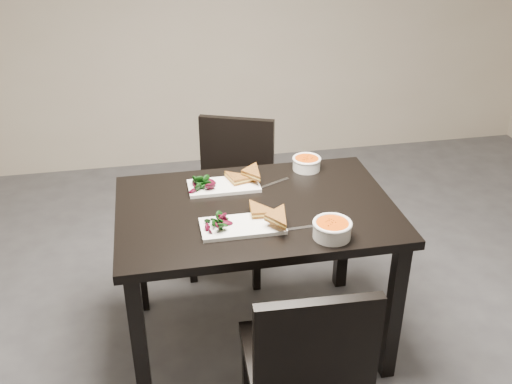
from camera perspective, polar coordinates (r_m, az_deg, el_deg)
table at (r=2.56m, az=0.00°, el=-3.32°), size 1.20×0.80×0.75m
chair_near at (r=2.16m, az=5.04°, el=-16.33°), size 0.44×0.44×0.85m
chair_far at (r=3.24m, az=-2.27°, el=0.54°), size 0.54×0.54×0.85m
plate_near at (r=2.36m, az=-1.35°, el=-3.37°), size 0.34×0.17×0.02m
sandwich_near at (r=2.36m, az=0.13°, el=-2.28°), size 0.18×0.14×0.06m
salad_near at (r=2.33m, az=-3.79°, el=-2.94°), size 0.11×0.10×0.05m
soup_bowl_near at (r=2.30m, az=7.49°, el=-3.56°), size 0.16×0.16×0.07m
cutlery_near at (r=2.36m, az=4.14°, el=-3.58°), size 0.18×0.03×0.00m
plate_far at (r=2.66m, az=-3.19°, el=0.60°), size 0.32×0.16×0.02m
sandwich_far at (r=2.64m, az=-1.77°, el=1.24°), size 0.19×0.16×0.05m
salad_far at (r=2.64m, az=-5.35°, el=0.99°), size 0.10×0.09×0.04m
soup_bowl_far at (r=2.83m, az=5.00°, el=2.90°), size 0.14×0.14×0.06m
cutlery_far at (r=2.70m, az=1.70°, el=0.85°), size 0.17×0.09×0.00m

